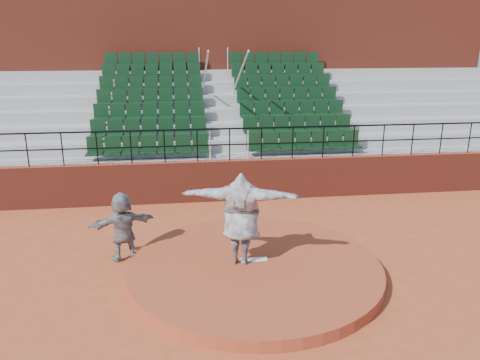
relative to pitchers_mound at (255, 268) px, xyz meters
name	(u,v)px	position (x,y,z in m)	size (l,w,h in m)	color
ground	(255,274)	(0.00, 0.00, -0.12)	(90.00, 90.00, 0.00)	#AA4826
pitchers_mound	(255,268)	(0.00, 0.00, 0.00)	(5.50, 5.50, 0.25)	#9F4023
pitching_rubber	(254,260)	(0.00, 0.15, 0.14)	(0.60, 0.15, 0.03)	white
boundary_wall	(230,180)	(0.00, 5.00, 0.53)	(24.00, 0.30, 1.30)	maroon
wall_railing	(230,137)	(0.00, 5.00, 1.90)	(24.04, 0.05, 1.03)	black
seating_deck	(220,133)	(0.00, 8.64, 1.33)	(24.00, 5.97, 4.63)	gray
press_box_facade	(211,71)	(0.00, 12.60, 3.43)	(24.00, 3.00, 7.10)	maroon
pitcher	(241,218)	(-0.29, 0.11, 1.14)	(2.50, 0.68, 2.03)	black
fielder	(123,226)	(-2.90, 1.13, 0.69)	(1.51, 0.48, 1.63)	black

